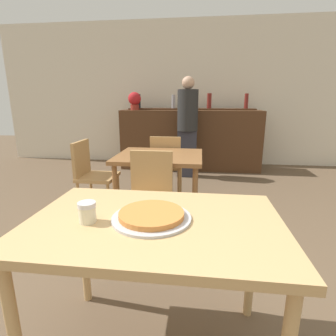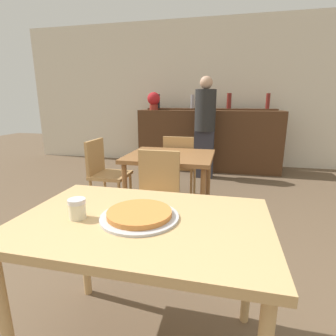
# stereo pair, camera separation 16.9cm
# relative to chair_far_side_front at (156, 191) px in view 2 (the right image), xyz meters

# --- Properties ---
(wall_back) EXTENTS (8.00, 0.05, 2.80)m
(wall_back) POSITION_rel_chair_far_side_front_xyz_m (0.23, 3.36, 0.90)
(wall_back) COLOR silver
(wall_back) RESTS_ON ground_plane
(dining_table_near) EXTENTS (1.15, 0.75, 0.76)m
(dining_table_near) POSITION_rel_chair_far_side_front_xyz_m (0.23, -1.06, 0.17)
(dining_table_near) COLOR tan
(dining_table_near) RESTS_ON ground_plane
(dining_table_far) EXTENTS (0.90, 0.80, 0.72)m
(dining_table_far) POSITION_rel_chair_far_side_front_xyz_m (0.00, 0.57, 0.13)
(dining_table_far) COLOR brown
(dining_table_far) RESTS_ON ground_plane
(bar_counter) EXTENTS (2.60, 0.56, 1.11)m
(bar_counter) POSITION_rel_chair_far_side_front_xyz_m (0.23, 2.85, 0.05)
(bar_counter) COLOR #4C2D19
(bar_counter) RESTS_ON ground_plane
(bar_back_shelf) EXTENTS (2.39, 0.24, 0.31)m
(bar_back_shelf) POSITION_rel_chair_far_side_front_xyz_m (0.24, 2.99, 0.66)
(bar_back_shelf) COLOR #4C2D19
(bar_back_shelf) RESTS_ON bar_counter
(chair_far_side_front) EXTENTS (0.40, 0.40, 0.85)m
(chair_far_side_front) POSITION_rel_chair_far_side_front_xyz_m (0.00, 0.00, 0.00)
(chair_far_side_front) COLOR tan
(chair_far_side_front) RESTS_ON ground_plane
(chair_far_side_back) EXTENTS (0.40, 0.40, 0.85)m
(chair_far_side_back) POSITION_rel_chair_far_side_front_xyz_m (-0.00, 1.15, 0.00)
(chair_far_side_back) COLOR tan
(chair_far_side_back) RESTS_ON ground_plane
(chair_far_side_left) EXTENTS (0.40, 0.40, 0.85)m
(chair_far_side_left) POSITION_rel_chair_far_side_front_xyz_m (-0.78, 0.57, 0.00)
(chair_far_side_left) COLOR tan
(chair_far_side_left) RESTS_ON ground_plane
(pizza_tray) EXTENTS (0.36, 0.36, 0.04)m
(pizza_tray) POSITION_rel_chair_far_side_front_xyz_m (0.22, -1.06, 0.27)
(pizza_tray) COLOR #B7B7BC
(pizza_tray) RESTS_ON dining_table_near
(cheese_shaker) EXTENTS (0.08, 0.08, 0.09)m
(cheese_shaker) POSITION_rel_chair_far_side_front_xyz_m (-0.05, -1.12, 0.30)
(cheese_shaker) COLOR beige
(cheese_shaker) RESTS_ON dining_table_near
(person_standing) EXTENTS (0.34, 0.34, 1.66)m
(person_standing) POSITION_rel_chair_far_side_front_xyz_m (0.21, 2.27, 0.40)
(person_standing) COLOR #2D2D38
(person_standing) RESTS_ON ground_plane
(potted_plant) EXTENTS (0.24, 0.24, 0.33)m
(potted_plant) POSITION_rel_chair_far_side_front_xyz_m (-0.82, 2.80, 0.79)
(potted_plant) COLOR maroon
(potted_plant) RESTS_ON bar_counter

